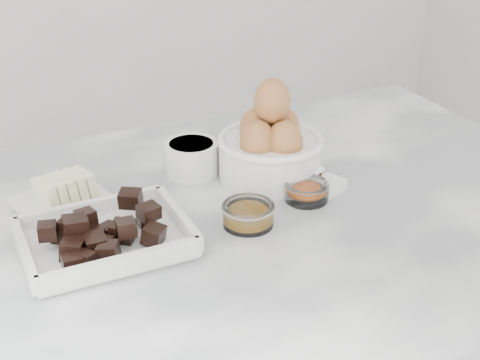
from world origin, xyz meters
name	(u,v)px	position (x,y,z in m)	size (l,w,h in m)	color
marble_slab	(236,224)	(0.00, 0.00, 0.92)	(1.20, 0.80, 0.04)	white
chocolate_dish	(105,233)	(-0.21, -0.01, 0.96)	(0.24, 0.18, 0.06)	white
butter_plate	(63,198)	(-0.24, 0.12, 0.96)	(0.17, 0.17, 0.06)	white
sugar_ramekin	(192,157)	(-0.01, 0.16, 0.97)	(0.09, 0.09, 0.06)	white
egg_bowl	(270,146)	(0.11, 0.09, 1.00)	(0.18, 0.18, 0.18)	white
honey_bowl	(248,214)	(0.00, -0.04, 0.96)	(0.08, 0.08, 0.04)	white
zest_bowl	(306,191)	(0.12, -0.01, 0.96)	(0.07, 0.07, 0.03)	white
vanilla_spoon	(303,175)	(0.15, 0.05, 0.95)	(0.07, 0.08, 0.05)	white
salt_spoon	(325,182)	(0.17, 0.01, 0.95)	(0.07, 0.08, 0.04)	white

